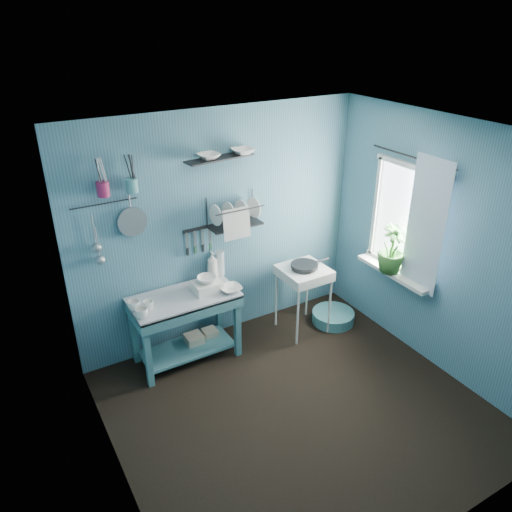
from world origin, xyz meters
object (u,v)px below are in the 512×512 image
soap_bottle (212,265)px  water_bottle (220,263)px  mug_left (142,313)px  wash_tub (207,286)px  colander (132,222)px  mug_right (134,306)px  utensil_cup_magenta (103,189)px  storage_tin_small (210,337)px  floor_basin (333,317)px  hotplate_stand (303,299)px  utensil_cup_teal (132,185)px  storage_tin_large (194,344)px  dish_rack (235,211)px  potted_plant (392,249)px  mug_mid (148,305)px  work_counter (186,328)px  frying_pan (304,265)px

soap_bottle → water_bottle: (0.10, 0.02, -0.01)m
mug_left → wash_tub: size_ratio=0.44×
wash_tub → colander: size_ratio=1.00×
mug_right → utensil_cup_magenta: utensil_cup_magenta is taller
utensil_cup_magenta → storage_tin_small: bearing=-8.4°
floor_basin → storage_tin_small: bearing=167.8°
wash_tub → storage_tin_small: bearing=63.4°
hotplate_stand → storage_tin_small: bearing=177.3°
soap_bottle → utensil_cup_teal: size_ratio=2.30×
soap_bottle → storage_tin_large: 0.87m
hotplate_stand → utensil_cup_teal: bearing=177.7°
storage_tin_small → dish_rack: bearing=12.1°
utensil_cup_magenta → mug_right: bearing=-67.9°
dish_rack → utensil_cup_magenta: (-1.27, 0.05, 0.44)m
soap_bottle → floor_basin: (1.33, -0.43, -0.84)m
utensil_cup_magenta → mug_left: bearing=-74.1°
potted_plant → floor_basin: (-0.28, 0.50, -1.02)m
mug_mid → water_bottle: water_bottle is taller
work_counter → potted_plant: bearing=-17.5°
dish_rack → floor_basin: dish_rack is taller
dish_rack → colander: size_ratio=1.96×
wash_tub → storage_tin_small: 0.72m
work_counter → hotplate_stand: (1.35, -0.16, 0.01)m
utensil_cup_teal → frying_pan: bearing=-12.6°
dish_rack → colander: colander is taller
potted_plant → utensil_cup_magenta: bearing=160.1°
water_bottle → dish_rack: 0.60m
mug_left → colander: bearing=72.9°
utensil_cup_magenta → storage_tin_small: utensil_cup_magenta is taller
water_bottle → storage_tin_small: bearing=-147.5°
utensil_cup_magenta → colander: bearing=7.4°
mug_mid → storage_tin_small: bearing=11.6°
utensil_cup_magenta → colander: utensil_cup_magenta is taller
utensil_cup_magenta → mug_mid: bearing=-52.8°
mug_left → mug_mid: (0.10, 0.10, -0.00)m
wash_tub → utensil_cup_teal: size_ratio=2.15×
storage_tin_large → utensil_cup_magenta: bearing=166.7°
water_bottle → potted_plant: size_ratio=0.54×
soap_bottle → storage_tin_small: 0.82m
dish_rack → storage_tin_large: (-0.58, -0.11, -1.36)m
mug_mid → floor_basin: mug_mid is taller
mug_mid → floor_basin: (2.13, -0.17, -0.74)m
soap_bottle → floor_basin: 1.63m
wash_tub → potted_plant: (1.78, -0.72, 0.28)m
colander → floor_basin: 2.61m
utensil_cup_magenta → potted_plant: size_ratio=0.25×
mug_mid → water_bottle: (0.90, 0.28, 0.09)m
water_bottle → utensil_cup_teal: 1.32m
hotplate_stand → potted_plant: 1.13m
frying_pan → utensil_cup_teal: (-1.68, 0.37, 1.08)m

